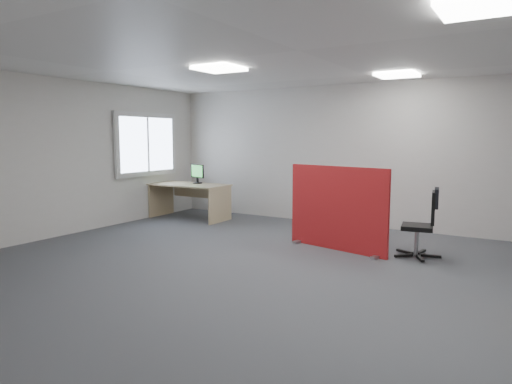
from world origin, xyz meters
The scene contains 11 objects.
floor centered at (0.00, 0.00, 0.00)m, with size 9.00×9.00×0.00m, color #4D4F54.
ceiling centered at (0.00, 0.00, 2.70)m, with size 9.00×7.00×0.02m, color white.
wall_back centered at (0.00, 3.50, 1.35)m, with size 9.00×0.02×2.70m, color silver.
wall_front centered at (0.00, -3.50, 1.35)m, with size 9.00×0.02×2.70m, color silver.
wall_left centered at (-4.50, 0.00, 1.35)m, with size 0.02×7.00×2.70m, color silver.
window centered at (-4.44, 2.00, 1.55)m, with size 0.06×1.70×1.30m.
ceiling_lights centered at (0.33, 0.67, 2.67)m, with size 4.10×4.10×0.04m.
red_divider centered at (-0.06, 1.50, 0.62)m, with size 1.66×0.41×1.27m.
second_desk centered at (-3.68, 2.46, 0.55)m, with size 1.64×0.82×0.73m.
monitor_second centered at (-3.60, 2.60, 0.95)m, with size 0.43×0.20×0.40m.
office_chair centered at (1.17, 1.69, 0.56)m, with size 0.65×0.64×0.98m.
Camera 1 is at (2.41, -4.92, 1.70)m, focal length 32.00 mm.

